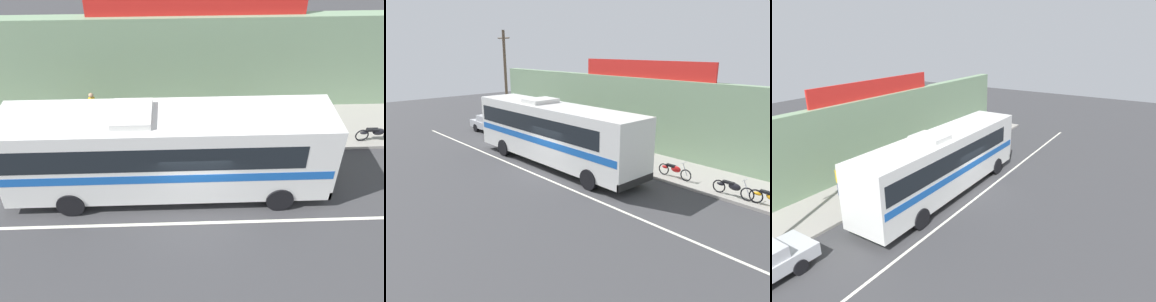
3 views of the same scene
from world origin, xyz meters
TOP-DOWN VIEW (x-y plane):
  - ground_plane at (0.00, 0.00)m, footprint 70.00×70.00m
  - sidewalk_slab at (0.00, 5.20)m, footprint 30.00×3.60m
  - storefront_facade at (0.00, 7.35)m, footprint 30.00×0.70m
  - storefront_billboard at (0.35, 7.35)m, footprint 9.98×0.12m
  - road_center_stripe at (0.00, -0.80)m, footprint 30.00×0.14m
  - intercity_bus at (-1.06, 1.05)m, footprint 12.20×2.68m
  - motorcycle_purple at (8.38, 3.84)m, footprint 1.93×0.56m
  - motorcycle_black at (5.23, 4.01)m, footprint 1.94×0.56m
  - motorcycle_green at (10.00, 3.91)m, footprint 1.86×0.56m
  - pedestrian_far_left at (1.30, 4.90)m, footprint 0.30×0.48m
  - pedestrian_by_curb at (11.12, 5.46)m, footprint 0.30×0.48m
  - pedestrian_far_right at (-4.56, 5.65)m, footprint 0.30×0.48m

SIDE VIEW (x-z plane):
  - ground_plane at x=0.00m, z-range 0.00..0.00m
  - road_center_stripe at x=0.00m, z-range 0.00..0.01m
  - sidewalk_slab at x=0.00m, z-range 0.00..0.14m
  - motorcycle_purple at x=8.38m, z-range 0.09..1.04m
  - motorcycle_black at x=5.23m, z-range 0.09..1.04m
  - motorcycle_green at x=10.00m, z-range 0.09..1.04m
  - pedestrian_by_curb at x=11.12m, z-range 0.27..1.91m
  - pedestrian_far_left at x=1.30m, z-range 0.27..1.94m
  - pedestrian_far_right at x=-4.56m, z-range 0.28..2.01m
  - intercity_bus at x=-1.06m, z-range 0.18..3.96m
  - storefront_facade at x=0.00m, z-range 0.00..4.80m
  - storefront_billboard at x=0.35m, z-range 4.80..5.90m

